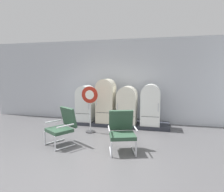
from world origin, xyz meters
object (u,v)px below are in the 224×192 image
Objects in this scene: refrigerator_3 at (151,104)px; refrigerator_0 at (86,102)px; refrigerator_1 at (106,99)px; armchair_left at (63,125)px; refrigerator_2 at (127,104)px; armchair_right at (122,130)px; sign_stand at (90,108)px.

refrigerator_0 is at bearing 179.64° from refrigerator_3.
refrigerator_1 is (0.81, -0.00, 0.14)m from refrigerator_0.
refrigerator_2 is at bearing 57.69° from armchair_left.
refrigerator_1 is 1.64m from refrigerator_3.
refrigerator_0 is 1.00× the size of refrigerator_2.
refrigerator_3 is at bearing 75.05° from armchair_right.
armchair_left is at bearing -135.57° from refrigerator_3.
armchair_right is (1.85, -2.27, -0.30)m from refrigerator_0.
armchair_left is at bearing -122.31° from refrigerator_2.
sign_stand is at bearing -136.03° from refrigerator_2.
refrigerator_0 is 0.89× the size of sign_stand.
refrigerator_3 is at bearing -1.49° from refrigerator_2.
refrigerator_3 is at bearing -0.44° from refrigerator_1.
sign_stand is (-0.26, -1.02, -0.16)m from refrigerator_1.
refrigerator_0 is 2.94m from armchair_right.
refrigerator_0 is 0.94× the size of refrigerator_3.
refrigerator_0 is 2.25m from armchair_left.
sign_stand is at bearing -104.61° from refrigerator_1.
refrigerator_2 reaches higher than armchair_left.
refrigerator_1 is 0.81m from refrigerator_2.
refrigerator_1 is 1.06m from sign_stand.
refrigerator_2 is at bearing 43.97° from sign_stand.
armchair_left is 1.00× the size of armchair_right.
refrigerator_3 is 3.17m from armchair_left.
refrigerator_2 is 0.94× the size of refrigerator_3.
refrigerator_3 is (0.84, -0.02, 0.05)m from refrigerator_2.
refrigerator_0 is 0.83m from refrigerator_1.
refrigerator_1 reaches higher than refrigerator_3.
refrigerator_3 reaches higher than armchair_left.
refrigerator_2 is 0.89× the size of sign_stand.
refrigerator_3 is (2.45, -0.02, 0.04)m from refrigerator_0.
refrigerator_2 is (0.80, 0.01, -0.15)m from refrigerator_1.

